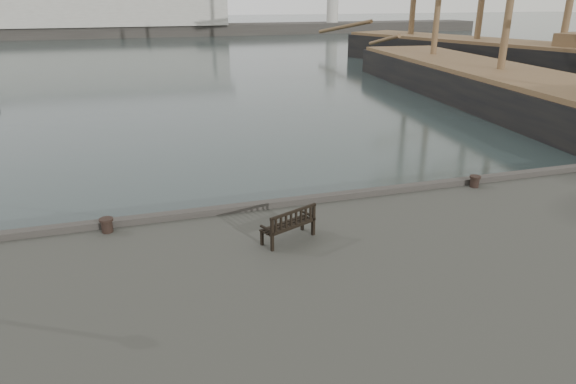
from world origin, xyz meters
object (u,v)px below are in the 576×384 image
object	(u,v)px
tall_ship_main	(497,94)
bollard_right	(475,181)
bench	(289,230)
bollard_left	(107,225)
tall_ship_far	(474,60)

from	to	relation	value
tall_ship_main	bollard_right	bearing A→B (deg)	-124.80
tall_ship_main	bench	bearing A→B (deg)	-132.64
bollard_left	tall_ship_far	xyz separation A→B (m)	(36.43, 34.45, -0.86)
bench	tall_ship_far	size ratio (longest dim) A/B	0.05
bench	bollard_right	distance (m)	7.03
bollard_right	tall_ship_main	distance (m)	23.11
bench	bollard_right	size ratio (longest dim) A/B	4.15
bench	tall_ship_main	size ratio (longest dim) A/B	0.04
tall_ship_far	bollard_left	bearing A→B (deg)	-155.46
bench	bollard_left	distance (m)	4.69
bollard_left	tall_ship_main	distance (m)	31.43
bench	bollard_right	world-z (taller)	bench
bench	bollard_right	bearing A→B (deg)	-8.06
bollard_right	tall_ship_main	size ratio (longest dim) A/B	0.01
tall_ship_far	tall_ship_main	bearing A→B (deg)	-140.57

